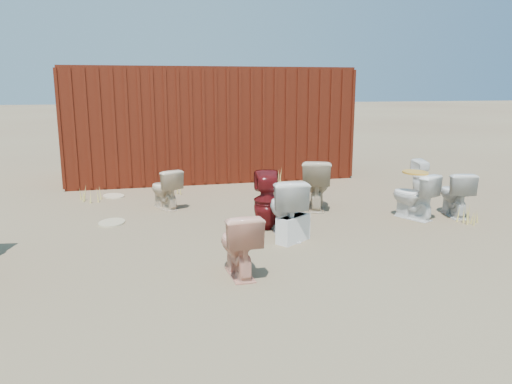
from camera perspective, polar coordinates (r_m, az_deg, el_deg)
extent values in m
plane|color=brown|center=(6.65, 1.24, -5.70)|extent=(100.00, 100.00, 0.00)
cube|color=#4C150C|center=(11.46, -5.57, 7.92)|extent=(6.00, 2.40, 2.40)
imported|color=#F2A78B|center=(5.43, -1.99, -5.91)|extent=(0.43, 0.72, 0.71)
imported|color=white|center=(6.75, 3.45, -1.82)|extent=(0.52, 0.83, 0.82)
imported|color=#5F1012|center=(7.10, 1.27, -1.01)|extent=(0.44, 0.45, 0.84)
imported|color=silver|center=(8.46, 21.77, -0.18)|extent=(0.53, 0.76, 0.71)
imported|color=beige|center=(8.46, -10.38, 0.37)|extent=(0.62, 0.76, 0.67)
imported|color=#C6B290|center=(8.35, 6.92, 0.90)|extent=(0.74, 0.94, 0.84)
imported|color=white|center=(8.07, 17.57, -0.44)|extent=(0.66, 0.80, 0.71)
imported|color=white|center=(9.86, 18.34, 1.61)|extent=(0.34, 0.34, 0.68)
ellipsoid|color=orange|center=(8.00, 17.74, 2.15)|extent=(0.36, 0.45, 0.02)
cube|color=silver|center=(6.62, 4.27, -4.22)|extent=(0.52, 0.45, 0.35)
ellipsoid|color=#C4B98E|center=(7.80, -16.16, -3.38)|extent=(0.50, 0.58, 0.02)
ellipsoid|color=beige|center=(9.64, -15.95, -0.44)|extent=(0.53, 0.58, 0.02)
cone|color=gold|center=(9.36, -18.45, -0.22)|extent=(0.36, 0.36, 0.26)
cone|color=gold|center=(9.51, 1.28, 0.54)|extent=(0.32, 0.32, 0.24)
cone|color=gold|center=(9.91, 6.98, 1.14)|extent=(0.36, 0.36, 0.32)
cone|color=gold|center=(9.50, -9.52, 0.37)|extent=(0.30, 0.30, 0.24)
cone|color=gold|center=(10.17, 2.09, 1.52)|extent=(0.34, 0.34, 0.32)
cone|color=gold|center=(8.12, 23.40, -2.42)|extent=(0.28, 0.28, 0.27)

